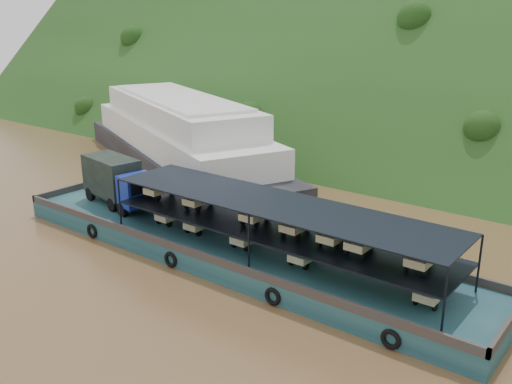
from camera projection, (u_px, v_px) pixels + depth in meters
The scene contains 4 objects.
ground at pixel (252, 254), 38.25m from camera, with size 160.00×160.00×0.00m, color brown.
hillside at pixel (446, 153), 65.36m from camera, with size 140.00×28.00×28.00m, color #1D3915.
cargo_barge at pixel (218, 236), 38.00m from camera, with size 35.00×7.18×4.83m.
passenger_ferry at pixel (179, 137), 58.19m from camera, with size 37.51×23.69×7.49m.
Camera 1 is at (21.79, -27.65, 15.50)m, focal length 40.00 mm.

